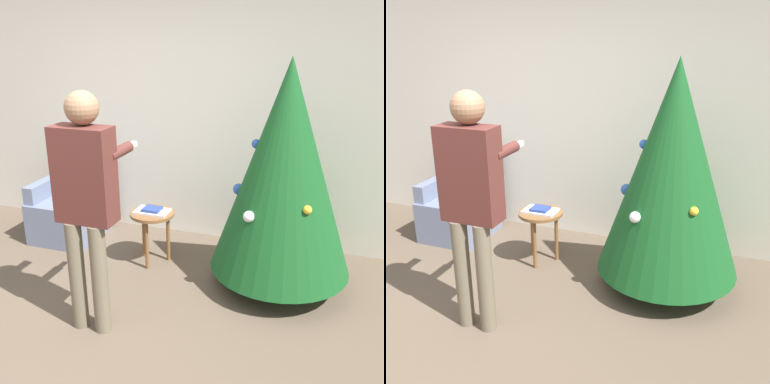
% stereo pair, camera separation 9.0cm
% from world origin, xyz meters
% --- Properties ---
extents(ground_plane, '(14.00, 14.00, 0.00)m').
position_xyz_m(ground_plane, '(0.00, 0.00, 0.00)').
color(ground_plane, brown).
extents(wall_back, '(8.00, 0.06, 2.70)m').
position_xyz_m(wall_back, '(0.00, 2.23, 1.35)').
color(wall_back, beige).
rests_on(wall_back, ground_plane).
extents(christmas_tree, '(1.20, 1.20, 1.96)m').
position_xyz_m(christmas_tree, '(1.23, 1.41, 1.07)').
color(christmas_tree, brown).
rests_on(christmas_tree, ground_plane).
extents(armchair, '(0.64, 0.69, 0.94)m').
position_xyz_m(armchair, '(-1.07, 1.72, 0.33)').
color(armchair, slate).
rests_on(armchair, ground_plane).
extents(person_standing, '(0.44, 0.57, 1.77)m').
position_xyz_m(person_standing, '(-0.01, 0.38, 1.07)').
color(person_standing, '#6B604C').
rests_on(person_standing, ground_plane).
extents(side_stool, '(0.42, 0.42, 0.52)m').
position_xyz_m(side_stool, '(0.02, 1.44, 0.44)').
color(side_stool, brown).
rests_on(side_stool, ground_plane).
extents(laptop, '(0.32, 0.21, 0.02)m').
position_xyz_m(laptop, '(0.02, 1.44, 0.53)').
color(laptop, silver).
rests_on(laptop, side_stool).
extents(book, '(0.16, 0.15, 0.02)m').
position_xyz_m(book, '(0.02, 1.44, 0.55)').
color(book, navy).
rests_on(book, laptop).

